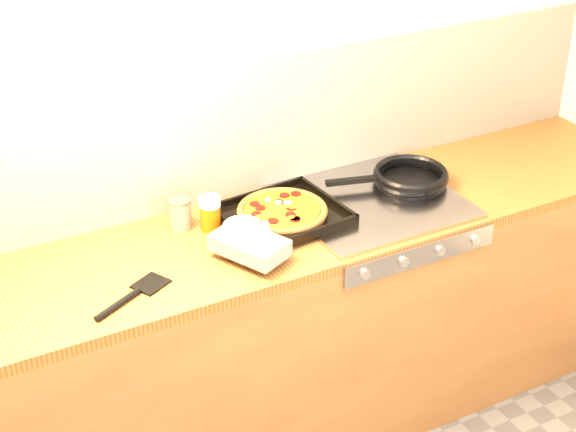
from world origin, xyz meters
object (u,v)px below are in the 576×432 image
frying_pan (409,177)px  tomato_can (180,214)px  pizza_on_tray (272,220)px  juice_glass (210,213)px

frying_pan → tomato_can: size_ratio=4.53×
pizza_on_tray → juice_glass: (-0.18, 0.11, 0.02)m
pizza_on_tray → juice_glass: size_ratio=4.38×
tomato_can → pizza_on_tray: bearing=-32.3°
pizza_on_tray → tomato_can: bearing=147.7°
pizza_on_tray → frying_pan: size_ratio=1.09×
pizza_on_tray → frying_pan: bearing=4.7°
frying_pan → tomato_can: tomato_can is taller
pizza_on_tray → juice_glass: 0.21m
pizza_on_tray → frying_pan: (0.59, 0.05, -0.00)m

